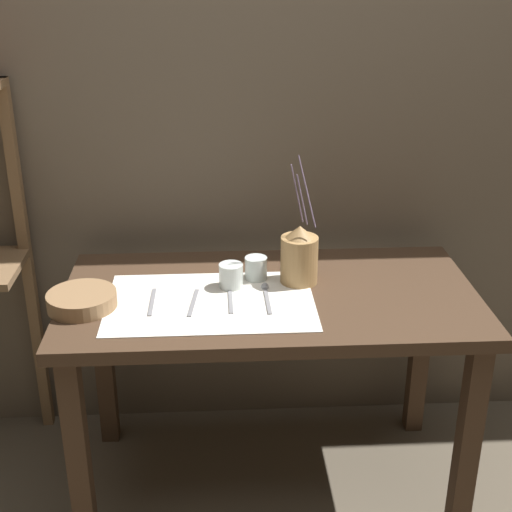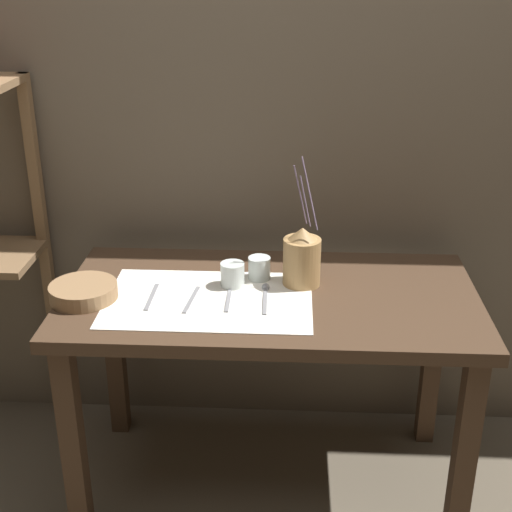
% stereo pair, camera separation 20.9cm
% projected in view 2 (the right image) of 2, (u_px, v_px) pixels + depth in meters
% --- Properties ---
extents(ground_plane, '(12.00, 12.00, 0.00)m').
position_uv_depth(ground_plane, '(268.00, 480.00, 2.42)').
color(ground_plane, brown).
extents(stone_wall_back, '(7.00, 0.06, 2.40)m').
position_uv_depth(stone_wall_back, '(276.00, 102.00, 2.34)').
color(stone_wall_back, brown).
rests_on(stone_wall_back, ground_plane).
extents(wooden_table, '(1.25, 0.65, 0.71)m').
position_uv_depth(wooden_table, '(270.00, 323.00, 2.18)').
color(wooden_table, '#422D1E').
rests_on(wooden_table, ground_plane).
extents(linen_cloth, '(0.61, 0.39, 0.00)m').
position_uv_depth(linen_cloth, '(209.00, 300.00, 2.10)').
color(linen_cloth, white).
rests_on(linen_cloth, wooden_table).
extents(pitcher_with_flowers, '(0.11, 0.11, 0.40)m').
position_uv_depth(pitcher_with_flowers, '(302.00, 258.00, 2.16)').
color(pitcher_with_flowers, '#A87F4C').
rests_on(pitcher_with_flowers, wooden_table).
extents(wooden_bowl, '(0.20, 0.20, 0.05)m').
position_uv_depth(wooden_bowl, '(84.00, 292.00, 2.09)').
color(wooden_bowl, '#8E6B47').
rests_on(wooden_bowl, wooden_table).
extents(glass_tumbler_near, '(0.07, 0.07, 0.07)m').
position_uv_depth(glass_tumbler_near, '(233.00, 275.00, 2.16)').
color(glass_tumbler_near, silver).
rests_on(glass_tumbler_near, wooden_table).
extents(glass_tumbler_far, '(0.07, 0.07, 0.07)m').
position_uv_depth(glass_tumbler_far, '(259.00, 268.00, 2.21)').
color(glass_tumbler_far, silver).
rests_on(glass_tumbler_far, wooden_table).
extents(fork_outer, '(0.01, 0.17, 0.00)m').
position_uv_depth(fork_outer, '(152.00, 297.00, 2.10)').
color(fork_outer, gray).
rests_on(fork_outer, wooden_table).
extents(knife_center, '(0.03, 0.17, 0.00)m').
position_uv_depth(knife_center, '(191.00, 300.00, 2.09)').
color(knife_center, gray).
rests_on(knife_center, wooden_table).
extents(fork_inner, '(0.01, 0.17, 0.00)m').
position_uv_depth(fork_inner, '(229.00, 298.00, 2.10)').
color(fork_inner, gray).
rests_on(fork_inner, wooden_table).
extents(spoon_inner, '(0.02, 0.18, 0.02)m').
position_uv_depth(spoon_inner, '(265.00, 292.00, 2.13)').
color(spoon_inner, gray).
rests_on(spoon_inner, wooden_table).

